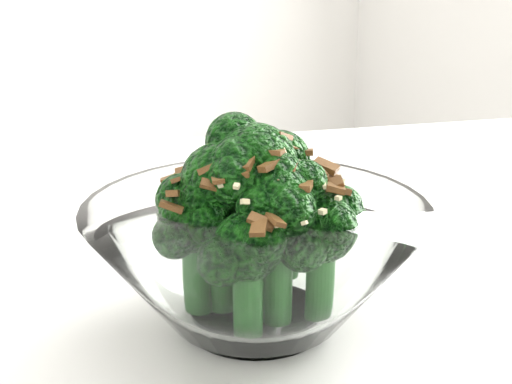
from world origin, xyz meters
TOP-DOWN VIEW (x-y plane):
  - table at (0.02, -0.10)m, footprint 1.39×1.15m
  - broccoli_dish at (0.03, -0.20)m, footprint 0.23×0.23m

SIDE VIEW (x-z plane):
  - table at x=0.02m, z-range 0.31..1.06m
  - broccoli_dish at x=0.03m, z-range 0.73..0.88m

